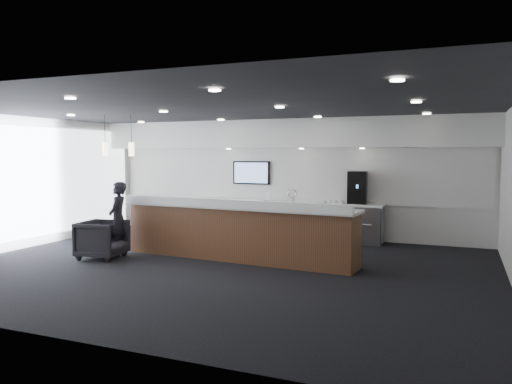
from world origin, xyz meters
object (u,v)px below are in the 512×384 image
at_px(lounge_guest, 118,219).
at_px(coffee_machine, 357,187).
at_px(service_counter, 237,231).
at_px(armchair, 103,239).

bearing_deg(lounge_guest, coffee_machine, 109.28).
xyz_separation_m(coffee_machine, lounge_guest, (-4.39, -3.47, -0.56)).
relative_size(service_counter, coffee_machine, 6.46).
relative_size(armchair, lounge_guest, 0.55).
bearing_deg(coffee_machine, lounge_guest, -147.73).
distance_m(coffee_machine, lounge_guest, 5.63).
bearing_deg(service_counter, coffee_machine, 61.83).
relative_size(service_counter, armchair, 5.86).
relative_size(coffee_machine, armchair, 0.91).
bearing_deg(armchair, lounge_guest, -19.23).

